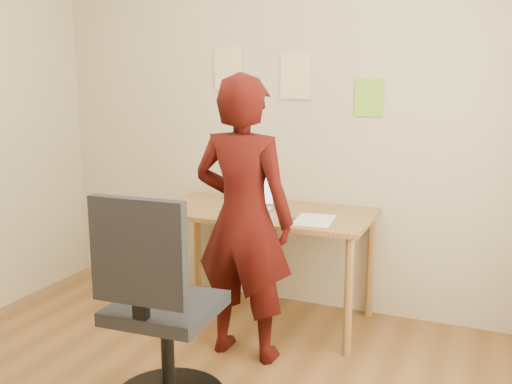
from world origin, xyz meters
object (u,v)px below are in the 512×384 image
at_px(phone, 287,220).
at_px(person, 243,219).
at_px(desk, 263,223).
at_px(laptop, 250,201).
at_px(office_chair, 159,320).

relative_size(phone, person, 0.08).
bearing_deg(phone, desk, 134.25).
relative_size(desk, laptop, 4.60).
relative_size(phone, office_chair, 0.12).
bearing_deg(person, phone, -116.47).
bearing_deg(laptop, desk, -2.37).
relative_size(desk, person, 0.87).
height_order(laptop, person, person).
height_order(laptop, office_chair, office_chair).
xyz_separation_m(desk, laptop, (-0.09, 0.00, 0.14)).
xyz_separation_m(laptop, office_chair, (0.05, -1.19, -0.33)).
xyz_separation_m(phone, person, (-0.16, -0.29, 0.06)).
bearing_deg(desk, person, -79.94).
relative_size(desk, phone, 10.39).
distance_m(laptop, phone, 0.40).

